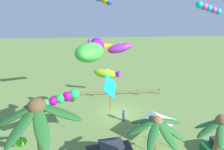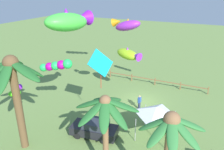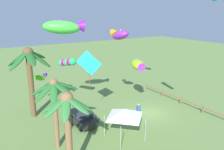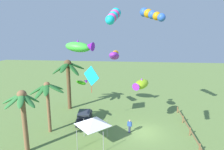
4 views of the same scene
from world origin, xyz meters
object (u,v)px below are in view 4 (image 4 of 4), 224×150
kite_tube_3 (93,74)px  palm_tree_1 (68,72)px  kite_fish_6 (141,84)px  kite_tube_0 (151,14)px  festival_tent (93,121)px  spectator_0 (130,126)px  kite_tube_2 (114,16)px  kite_diamond_4 (91,76)px  palm_tree_0 (23,107)px  parked_car_0 (84,117)px  kite_fish_5 (79,47)px  kite_fish_7 (82,82)px  palm_tree_2 (47,93)px  kite_fish_1 (114,55)px

kite_tube_3 → palm_tree_1: bearing=78.6°
kite_tube_3 → kite_fish_6: bearing=-120.0°
kite_tube_0 → festival_tent: bearing=132.1°
spectator_0 → festival_tent: (-2.65, 3.71, 1.65)m
kite_tube_0 → kite_tube_2: (-10.11, 3.21, -1.10)m
kite_tube_0 → kite_diamond_4: size_ratio=0.96×
festival_tent → kite_tube_0: size_ratio=0.89×
palm_tree_0 → parked_car_0: size_ratio=1.51×
palm_tree_1 → spectator_0: 12.35m
parked_car_0 → kite_fish_5: 9.01m
kite_tube_0 → kite_tube_2: kite_tube_0 is taller
parked_car_0 → spectator_0: spectator_0 is taller
kite_tube_2 → kite_tube_3: bearing=18.6°
kite_tube_3 → spectator_0: bearing=-135.9°
spectator_0 → kite_fish_6: (1.78, -1.21, 4.56)m
kite_tube_2 → festival_tent: bearing=28.8°
palm_tree_1 → kite_fish_7: 3.09m
kite_tube_0 → kite_tube_3: (3.00, 7.62, -7.69)m
festival_tent → kite_fish_7: kite_fish_7 is taller
kite_tube_2 → kite_fish_5: bearing=27.1°
palm_tree_0 → kite_tube_3: bearing=-22.5°
palm_tree_2 → kite_fish_5: kite_fish_5 is taller
kite_tube_0 → kite_fish_1: bearing=113.3°
palm_tree_0 → kite_fish_5: kite_fish_5 is taller
palm_tree_1 → kite_fish_5: (-3.14, -2.80, 3.95)m
palm_tree_1 → palm_tree_2: bearing=-179.1°
parked_car_0 → festival_tent: 5.37m
palm_tree_1 → kite_tube_2: 17.47m
parked_car_0 → palm_tree_1: bearing=38.1°
spectator_0 → kite_tube_2: bearing=171.9°
festival_tent → kite_fish_7: (10.91, 4.14, 1.24)m
palm_tree_0 → kite_tube_0: (7.41, -11.92, 8.77)m
kite_tube_2 → kite_fish_5: (10.75, 5.50, -2.64)m
kite_tube_2 → kite_tube_3: (13.11, 4.41, -6.59)m
kite_fish_5 → kite_fish_7: kite_fish_5 is taller
palm_tree_1 → kite_diamond_4: bearing=-135.0°
palm_tree_1 → kite_tube_0: kite_tube_0 is taller
palm_tree_1 → kite_tube_0: (-3.78, -11.51, 7.69)m
palm_tree_1 → kite_diamond_4: palm_tree_1 is taller
kite_fish_5 → kite_fish_6: 8.98m
kite_tube_3 → kite_fish_7: kite_tube_3 is taller
kite_fish_1 → kite_fish_7: kite_fish_1 is taller
parked_car_0 → kite_fish_1: size_ratio=1.55×
palm_tree_2 → kite_fish_6: 10.79m
kite_diamond_4 → kite_fish_5: 4.13m
kite_fish_7 → spectator_0: bearing=-136.5°
kite_diamond_4 → palm_tree_1: bearing=45.0°
kite_tube_3 → kite_diamond_4: (-3.79, -0.69, 0.50)m
kite_tube_2 → kite_tube_3: size_ratio=0.85×
festival_tent → kite_tube_3: bearing=12.0°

